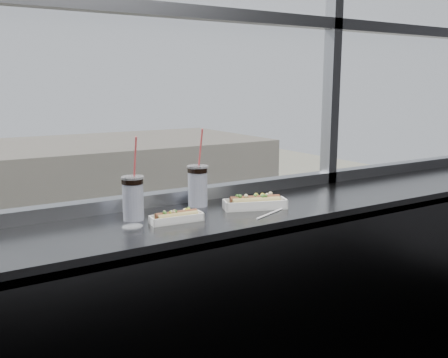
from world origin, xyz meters
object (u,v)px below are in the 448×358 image
hotdog_tray_right (255,202)px  car_far_b (24,311)px  hotdog_tray_left (177,217)px  loose_straw (270,214)px  pedestrian_d (119,260)px  soda_cup_left (133,196)px  soda_cup_right (198,184)px  car_near_e (265,324)px  car_near_d (150,358)px  wrapper (132,227)px  car_far_c (198,269)px  tree_right (128,233)px  pedestrian_c (56,275)px

hotdog_tray_right → car_far_b: (2.57, 24.30, -11.13)m
hotdog_tray_left → loose_straw: size_ratio=1.06×
hotdog_tray_left → pedestrian_d: hotdog_tray_left is taller
soda_cup_left → soda_cup_right: bearing=11.3°
hotdog_tray_left → car_near_e: (12.68, 16.32, -10.98)m
car_near_d → pedestrian_d: bearing=-19.7°
wrapper → pedestrian_d: bearing=70.9°
hotdog_tray_left → hotdog_tray_right: bearing=7.1°
wrapper → pedestrian_d: wrapper is taller
loose_straw → car_far_c: size_ratio=0.03×
hotdog_tray_right → soda_cup_left: (-0.55, 0.11, 0.07)m
loose_straw → hotdog_tray_left: bearing=142.5°
loose_straw → car_near_d: size_ratio=0.03×
soda_cup_left → wrapper: bearing=-113.8°
hotdog_tray_right → pedestrian_d: size_ratio=0.17×
tree_right → car_far_b: bearing=-151.6°
car_far_c → pedestrian_c: car_far_c is taller
wrapper → car_far_c: bearing=60.8°
car_near_e → tree_right: size_ratio=1.46×
pedestrian_c → pedestrian_d: bearing=-79.7°
wrapper → loose_straw: bearing=-9.8°
hotdog_tray_right → wrapper: (-0.61, -0.02, -0.02)m
tree_right → wrapper: bearing=-110.5°
hotdog_tray_left → car_near_d: (6.64, 16.32, -10.96)m
loose_straw → car_near_d: loose_straw is taller
loose_straw → car_far_b: bearing=61.5°
soda_cup_right → wrapper: (-0.41, -0.20, -0.10)m
soda_cup_right → car_near_d: bearing=68.2°
car_far_c → loose_straw: bearing=148.5°
tree_right → pedestrian_d: bearing=121.4°
car_far_b → tree_right: tree_right is taller
soda_cup_right → car_far_c: soda_cup_right is taller
loose_straw → tree_right: 31.46m
loose_straw → tree_right: loose_straw is taller
car_far_c → hotdog_tray_left: bearing=147.7°
hotdog_tray_right → soda_cup_left: bearing=-172.0°
wrapper → pedestrian_c: 30.91m
wrapper → soda_cup_right: bearing=26.4°
hotdog_tray_right → car_near_d: hotdog_tray_right is taller
car_near_e → car_near_d: bearing=86.7°
hotdog_tray_right → tree_right: size_ratio=0.07×
car_far_c → pedestrian_c: 8.76m
car_near_d → soda_cup_right: bearing=152.8°
loose_straw → car_far_b: size_ratio=0.04×
pedestrian_d → car_far_c: bearing=36.1°
soda_cup_right → car_far_c: 29.61m
soda_cup_left → car_near_e: 23.43m
loose_straw → car_near_d: 20.70m
car_near_e → hotdog_tray_right: bearing=139.8°
loose_straw → car_near_d: bearing=46.7°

